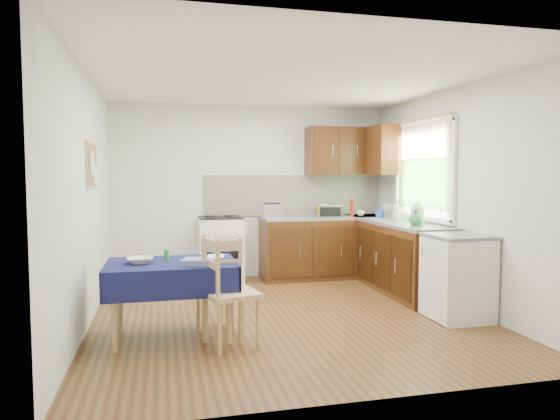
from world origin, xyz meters
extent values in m
plane|color=#4F2815|center=(0.00, 0.00, 0.00)|extent=(4.20, 4.20, 0.00)
cube|color=white|center=(0.00, 0.00, 2.50)|extent=(4.00, 4.20, 0.02)
cube|color=silver|center=(0.00, 2.10, 1.25)|extent=(4.00, 0.02, 2.50)
cube|color=silver|center=(0.00, -2.10, 1.25)|extent=(4.00, 0.02, 2.50)
cube|color=silver|center=(-2.00, 0.00, 1.25)|extent=(0.02, 4.20, 2.50)
cube|color=silver|center=(2.00, 0.00, 1.25)|extent=(0.02, 4.20, 2.50)
cube|color=#321508|center=(1.05, 1.80, 0.43)|extent=(1.90, 0.60, 0.86)
cube|color=#321508|center=(1.70, 0.65, 0.43)|extent=(0.60, 1.70, 0.86)
cube|color=slate|center=(1.05, 1.80, 0.88)|extent=(1.90, 0.60, 0.04)
cube|color=slate|center=(1.70, 0.65, 0.88)|extent=(0.60, 1.70, 0.04)
cube|color=slate|center=(1.70, 1.80, 0.88)|extent=(0.60, 0.60, 0.04)
cube|color=white|center=(0.65, 2.08, 1.20)|extent=(2.70, 0.02, 0.60)
cube|color=#321508|center=(1.40, 1.93, 1.85)|extent=(1.20, 0.35, 0.70)
cube|color=#321508|center=(1.82, 1.50, 1.85)|extent=(0.35, 0.50, 0.70)
cube|color=white|center=(-0.50, 1.80, 0.45)|extent=(0.60, 0.60, 0.90)
cube|color=black|center=(-0.50, 1.80, 0.91)|extent=(0.58, 0.58, 0.02)
cube|color=black|center=(-0.50, 1.50, 0.45)|extent=(0.44, 0.01, 0.32)
cube|color=#315523|center=(1.99, 0.70, 1.50)|extent=(0.01, 1.40, 0.85)
cube|color=white|center=(1.97, 0.70, 2.15)|extent=(0.04, 1.48, 0.06)
cube|color=white|center=(1.97, 0.70, 0.95)|extent=(0.04, 1.48, 0.06)
cube|color=tan|center=(1.96, 0.70, 1.93)|extent=(0.02, 1.36, 0.44)
cube|color=white|center=(1.70, -0.55, 0.42)|extent=(0.55, 0.58, 0.85)
cube|color=slate|center=(1.70, -0.55, 0.87)|extent=(0.58, 0.60, 0.03)
cube|color=tan|center=(-1.98, 0.30, 1.60)|extent=(0.02, 0.62, 0.47)
cube|color=#8D5B3B|center=(-1.96, 0.30, 1.60)|extent=(0.01, 0.56, 0.41)
cube|color=white|center=(-1.95, 0.22, 1.62)|extent=(0.00, 0.18, 0.24)
cube|color=white|center=(-1.95, 0.42, 1.50)|extent=(0.00, 0.15, 0.20)
cube|color=#101742|center=(-1.20, -0.48, 0.69)|extent=(1.13, 0.75, 0.03)
cube|color=#101742|center=(-1.20, -0.87, 0.57)|extent=(1.17, 0.02, 0.26)
cube|color=#101742|center=(-1.20, -0.10, 0.57)|extent=(1.17, 0.02, 0.26)
cube|color=#101742|center=(-1.77, -0.48, 0.57)|extent=(0.02, 0.79, 0.26)
cube|color=#101742|center=(-0.63, -0.48, 0.57)|extent=(0.02, 0.79, 0.26)
cylinder|color=tan|center=(-1.68, -0.78, 0.34)|extent=(0.05, 0.05, 0.67)
cylinder|color=tan|center=(-0.72, -0.78, 0.34)|extent=(0.05, 0.05, 0.67)
cylinder|color=tan|center=(-1.68, -0.19, 0.34)|extent=(0.05, 0.05, 0.67)
cylinder|color=tan|center=(-0.72, -0.19, 0.34)|extent=(0.05, 0.05, 0.67)
cube|color=tan|center=(-0.77, -0.50, 0.44)|extent=(0.44, 0.44, 0.04)
cube|color=tan|center=(-0.76, -0.67, 0.79)|extent=(0.37, 0.06, 0.29)
cylinder|color=tan|center=(-0.62, -0.32, 0.22)|extent=(0.04, 0.04, 0.44)
cylinder|color=tan|center=(-0.95, -0.34, 0.22)|extent=(0.04, 0.04, 0.44)
cylinder|color=tan|center=(-0.59, -0.65, 0.22)|extent=(0.04, 0.04, 0.44)
cylinder|color=tan|center=(-0.93, -0.68, 0.22)|extent=(0.04, 0.04, 0.44)
cube|color=tan|center=(-0.70, -0.82, 0.46)|extent=(0.52, 0.52, 0.04)
cube|color=tan|center=(-0.88, -0.87, 0.82)|extent=(0.12, 0.39, 0.31)
cylinder|color=tan|center=(-0.49, -0.95, 0.23)|extent=(0.04, 0.04, 0.46)
cylinder|color=tan|center=(-0.57, -0.61, 0.23)|extent=(0.04, 0.04, 0.46)
cylinder|color=tan|center=(-0.83, -1.03, 0.23)|extent=(0.04, 0.04, 0.46)
cylinder|color=tan|center=(-0.91, -0.69, 0.23)|extent=(0.04, 0.04, 0.46)
cube|color=silver|center=(0.23, 1.76, 0.99)|extent=(0.27, 0.17, 0.19)
cube|color=black|center=(0.23, 1.76, 1.10)|extent=(0.23, 0.02, 0.02)
cube|color=black|center=(1.10, 1.84, 0.97)|extent=(0.28, 0.25, 0.13)
cube|color=silver|center=(1.10, 1.84, 1.05)|extent=(0.28, 0.25, 0.03)
cylinder|color=#B21F0E|center=(1.41, 1.69, 1.02)|extent=(0.06, 0.06, 0.25)
cube|color=gold|center=(1.01, 1.87, 0.99)|extent=(0.13, 0.09, 0.17)
cube|color=#939297|center=(1.69, 1.04, 0.91)|extent=(0.44, 0.33, 0.02)
cylinder|color=white|center=(1.69, 1.04, 1.00)|extent=(0.06, 0.21, 0.21)
cylinder|color=white|center=(1.71, 0.34, 1.00)|extent=(0.16, 0.16, 0.20)
sphere|color=white|center=(1.71, 0.34, 1.12)|extent=(0.10, 0.10, 0.10)
imported|color=white|center=(1.53, 1.67, 0.94)|extent=(0.11, 0.11, 0.09)
imported|color=white|center=(1.70, 0.87, 1.03)|extent=(0.14, 0.14, 0.27)
imported|color=blue|center=(1.60, 1.15, 0.99)|extent=(0.11, 0.11, 0.18)
imported|color=#258930|center=(1.65, 0.28, 0.99)|extent=(0.17, 0.17, 0.19)
imported|color=#F5EAC8|center=(-1.48, -0.50, 0.73)|extent=(0.26, 0.26, 0.06)
imported|color=white|center=(-0.86, -0.31, 0.71)|extent=(0.19, 0.24, 0.02)
cylinder|color=green|center=(-1.24, -0.36, 0.75)|extent=(0.05, 0.05, 0.10)
cube|color=navy|center=(-0.96, -0.67, 0.73)|extent=(0.34, 0.30, 0.05)
camera|label=1|loc=(-1.27, -5.10, 1.50)|focal=32.00mm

